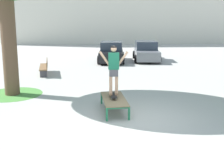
% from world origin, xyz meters
% --- Properties ---
extents(ground_plane, '(120.00, 120.00, 0.00)m').
position_xyz_m(ground_plane, '(0.00, 0.00, 0.00)').
color(ground_plane, '#B7B5AD').
extents(skate_box, '(0.91, 1.95, 0.46)m').
position_xyz_m(skate_box, '(-0.50, 0.91, 0.41)').
color(skate_box, '#237A4C').
rests_on(skate_box, ground).
extents(skateboard, '(0.20, 0.80, 0.09)m').
position_xyz_m(skateboard, '(-0.51, 1.02, 0.54)').
color(skateboard, black).
rests_on(skateboard, skate_box).
extents(skater, '(1.00, 0.28, 1.69)m').
position_xyz_m(skater, '(-0.51, 1.02, 1.53)').
color(skater, tan).
rests_on(skater, skateboard).
extents(grass_patch_near_left, '(2.48, 2.48, 0.01)m').
position_xyz_m(grass_patch_near_left, '(-4.68, 3.36, 0.00)').
color(grass_patch_near_left, '#519342').
rests_on(grass_patch_near_left, ground).
extents(car_black, '(2.14, 4.31, 1.50)m').
position_xyz_m(car_black, '(-0.06, 12.68, 0.69)').
color(car_black, black).
rests_on(car_black, ground).
extents(car_grey, '(2.14, 4.31, 1.50)m').
position_xyz_m(car_grey, '(2.65, 13.12, 0.69)').
color(car_grey, slate).
rests_on(car_grey, ground).
extents(park_bench, '(0.84, 2.44, 0.83)m').
position_xyz_m(park_bench, '(-4.16, 7.84, 0.45)').
color(park_bench, brown).
rests_on(park_bench, ground).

